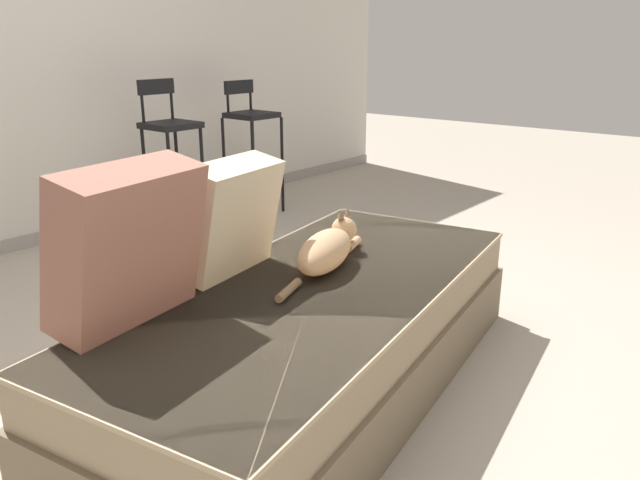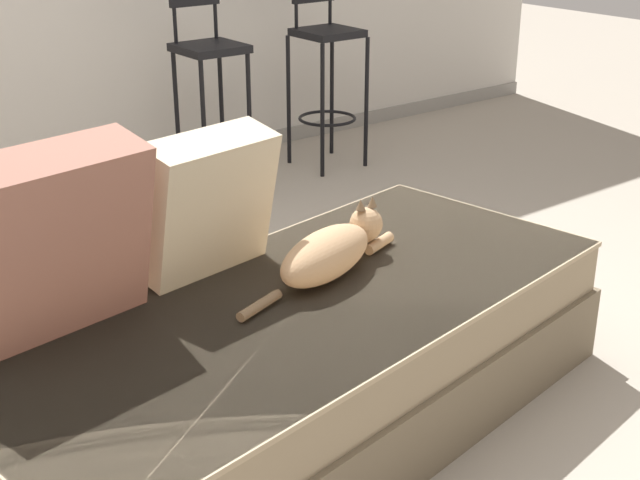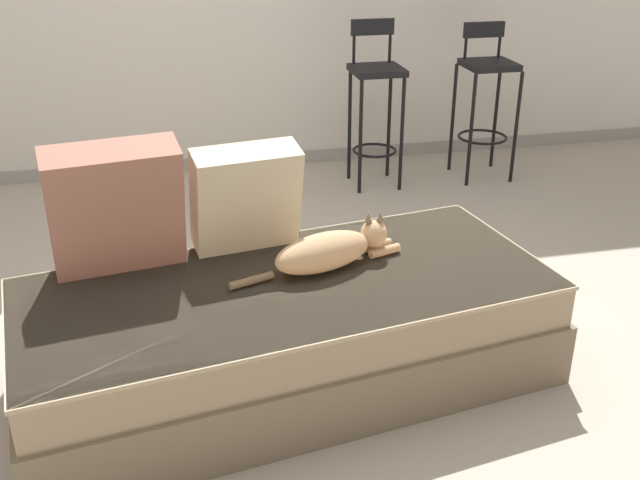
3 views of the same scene
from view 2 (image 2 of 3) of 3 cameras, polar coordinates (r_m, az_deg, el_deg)
name	(u,v)px [view 2 (image 2 of 3)]	position (r m, az deg, el deg)	size (l,w,h in m)	color
ground_plane	(233,373)	(3.12, -5.62, -8.47)	(16.00, 16.00, 0.00)	#A89E8E
wall_baseboard_trim	(6,193)	(4.95, -19.44, 2.88)	(8.00, 0.02, 0.09)	gray
couch	(301,364)	(2.72, -1.22, -7.92)	(2.18, 1.22, 0.44)	#766750
throw_pillow_corner	(54,240)	(2.45, -16.65, 0.01)	(0.54, 0.35, 0.53)	#936051
throw_pillow_middle	(205,203)	(2.74, -7.35, 2.34)	(0.46, 0.31, 0.45)	beige
cat	(331,251)	(2.76, 0.72, -0.73)	(0.73, 0.31, 0.19)	tan
bar_stool_near_window	(210,77)	(4.71, -7.08, 10.32)	(0.32, 0.32, 1.06)	black
bar_stool_by_doorway	(326,62)	(5.14, 0.37, 11.30)	(0.34, 0.34, 1.02)	black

